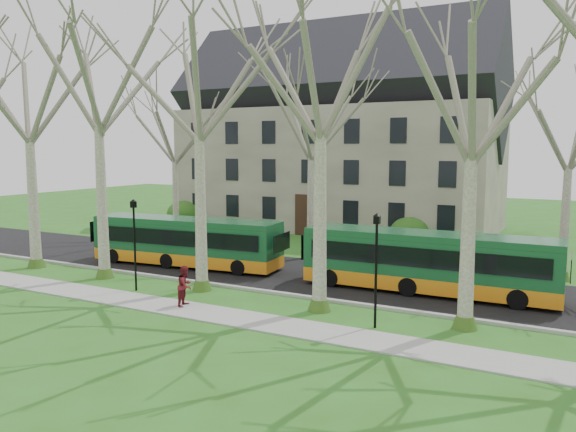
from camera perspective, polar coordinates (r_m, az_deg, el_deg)
The scene contains 12 objects.
ground at distance 25.36m, azimuth -3.48°, elevation -8.64°, with size 120.00×120.00×0.00m, color #2C5B1A.
sidewalk at distance 23.34m, azimuth -6.72°, elevation -10.00°, with size 70.00×2.00×0.06m, color gray.
road at distance 30.04m, azimuth 2.00°, elevation -6.09°, with size 80.00×8.00×0.06m, color black.
curb at distance 26.59m, azimuth -1.79°, elevation -7.74°, with size 80.00×0.25×0.14m, color #A5A39E.
building at distance 48.61m, azimuth 5.22°, elevation 8.43°, with size 26.50×12.20×16.00m.
tree_row_verge at distance 24.68m, azimuth -3.24°, elevation 7.38°, with size 49.00×7.00×14.00m.
tree_row_far at distance 34.82m, azimuth 4.03°, elevation 5.61°, with size 33.00×7.00×12.00m.
lamp_row at distance 23.96m, azimuth -4.77°, elevation -3.27°, with size 36.22×0.22×4.30m.
hedges at distance 39.38m, azimuth 1.29°, elevation -1.52°, with size 30.60×8.60×2.00m.
bus_lead at distance 32.74m, azimuth -10.34°, elevation -2.54°, with size 11.30×2.35×2.82m, color #164F2A, non-canonical shape.
bus_follow at distance 27.11m, azimuth 13.95°, elevation -4.52°, with size 11.67×2.43×2.92m, color #164F2A, non-canonical shape.
pedestrian_b at distance 24.67m, azimuth -10.40°, elevation -6.97°, with size 0.84×0.66×1.73m, color maroon.
Camera 1 is at (12.73, -20.84, 6.84)m, focal length 35.00 mm.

